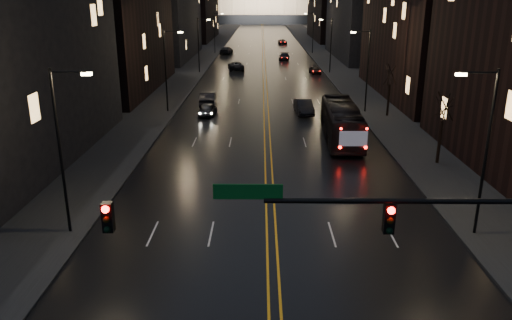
{
  "coord_description": "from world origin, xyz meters",
  "views": [
    {
      "loc": [
        -0.6,
        -14.56,
        12.33
      ],
      "look_at": [
        -0.87,
        12.6,
        3.4
      ],
      "focal_mm": 35.0,
      "sensor_mm": 36.0,
      "label": 1
    }
  ],
  "objects_px": {
    "traffic_signal": "(463,233)",
    "bus": "(341,122)",
    "oncoming_car_a": "(208,109)",
    "oncoming_car_b": "(208,99)",
    "receding_car_a": "(304,107)"
  },
  "relations": [
    {
      "from": "oncoming_car_a",
      "to": "receding_car_a",
      "type": "bearing_deg",
      "value": -171.44
    },
    {
      "from": "bus",
      "to": "oncoming_car_b",
      "type": "xyz_separation_m",
      "value": [
        -13.48,
        14.7,
        -0.82
      ]
    },
    {
      "from": "traffic_signal",
      "to": "receding_car_a",
      "type": "distance_m",
      "value": 39.65
    },
    {
      "from": "traffic_signal",
      "to": "bus",
      "type": "bearing_deg",
      "value": 88.59
    },
    {
      "from": "traffic_signal",
      "to": "receding_car_a",
      "type": "height_order",
      "value": "traffic_signal"
    },
    {
      "from": "traffic_signal",
      "to": "bus",
      "type": "distance_m",
      "value": 29.09
    },
    {
      "from": "oncoming_car_a",
      "to": "oncoming_car_b",
      "type": "distance_m",
      "value": 5.06
    },
    {
      "from": "oncoming_car_b",
      "to": "receding_car_a",
      "type": "height_order",
      "value": "oncoming_car_b"
    },
    {
      "from": "oncoming_car_a",
      "to": "oncoming_car_b",
      "type": "height_order",
      "value": "oncoming_car_b"
    },
    {
      "from": "oncoming_car_b",
      "to": "receding_car_a",
      "type": "xyz_separation_m",
      "value": [
        10.99,
        -4.2,
        -0.04
      ]
    },
    {
      "from": "traffic_signal",
      "to": "oncoming_car_a",
      "type": "relative_size",
      "value": 4.21
    },
    {
      "from": "bus",
      "to": "oncoming_car_a",
      "type": "xyz_separation_m",
      "value": [
        -13.0,
        9.66,
        -0.96
      ]
    },
    {
      "from": "oncoming_car_a",
      "to": "receding_car_a",
      "type": "xyz_separation_m",
      "value": [
        10.51,
        0.84,
        0.1
      ]
    },
    {
      "from": "oncoming_car_b",
      "to": "traffic_signal",
      "type": "bearing_deg",
      "value": 103.74
    },
    {
      "from": "oncoming_car_a",
      "to": "traffic_signal",
      "type": "bearing_deg",
      "value": 111.7
    }
  ]
}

